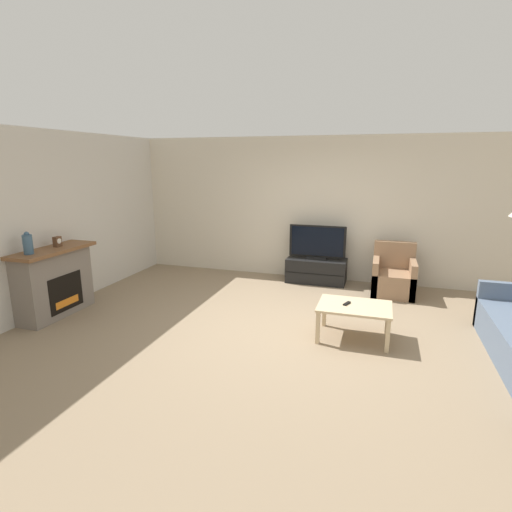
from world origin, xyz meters
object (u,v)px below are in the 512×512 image
at_px(armchair, 393,278).
at_px(coffee_table, 354,310).
at_px(fireplace, 54,281).
at_px(remote, 347,303).
at_px(mantel_vase_left, 28,244).
at_px(tv_stand, 316,271).
at_px(mantel_clock, 57,242).
at_px(tv, 317,243).

height_order(armchair, coffee_table, armchair).
xyz_separation_m(fireplace, remote, (4.18, 0.51, -0.06)).
height_order(mantel_vase_left, tv_stand, mantel_vase_left).
distance_m(armchair, coffee_table, 2.12).
distance_m(mantel_clock, coffee_table, 4.33).
relative_size(mantel_clock, tv, 0.14).
bearing_deg(tv, tv_stand, 90.00).
distance_m(tv, armchair, 1.47).
distance_m(fireplace, mantel_vase_left, 0.75).
distance_m(fireplace, mantel_clock, 0.59).
bearing_deg(mantel_vase_left, coffee_table, 11.64).
height_order(fireplace, mantel_vase_left, mantel_vase_left).
xyz_separation_m(fireplace, tv, (3.42, 2.81, 0.23)).
bearing_deg(mantel_clock, remote, 5.23).
distance_m(fireplace, coffee_table, 4.31).
height_order(fireplace, armchair, fireplace).
distance_m(tv_stand, coffee_table, 2.48).
bearing_deg(remote, coffee_table, 14.62).
xyz_separation_m(fireplace, coffee_table, (4.28, 0.50, -0.12)).
bearing_deg(armchair, mantel_vase_left, -148.46).
xyz_separation_m(coffee_table, remote, (-0.10, 0.01, 0.07)).
bearing_deg(remote, armchair, 94.63).
height_order(tv, armchair, tv).
xyz_separation_m(mantel_clock, tv_stand, (3.40, 2.69, -0.87)).
relative_size(mantel_vase_left, coffee_table, 0.34).
bearing_deg(remote, tv_stand, 129.55).
height_order(tv, coffee_table, tv).
height_order(mantel_vase_left, mantel_clock, mantel_vase_left).
relative_size(mantel_vase_left, remote, 2.00).
relative_size(fireplace, tv, 1.21).
height_order(armchair, remote, armchair).
bearing_deg(remote, mantel_vase_left, -146.60).
xyz_separation_m(armchair, remote, (-0.61, -2.04, 0.18)).
height_order(tv_stand, tv, tv).
height_order(tv_stand, coffee_table, same).
relative_size(fireplace, coffee_table, 1.39).
bearing_deg(fireplace, coffee_table, 6.62).
bearing_deg(tv_stand, armchair, -10.99).
xyz_separation_m(tv_stand, remote, (0.76, -2.31, 0.23)).
distance_m(tv, remote, 2.44).
distance_m(mantel_vase_left, mantel_clock, 0.51).
xyz_separation_m(tv, remote, (0.76, -2.30, -0.29)).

